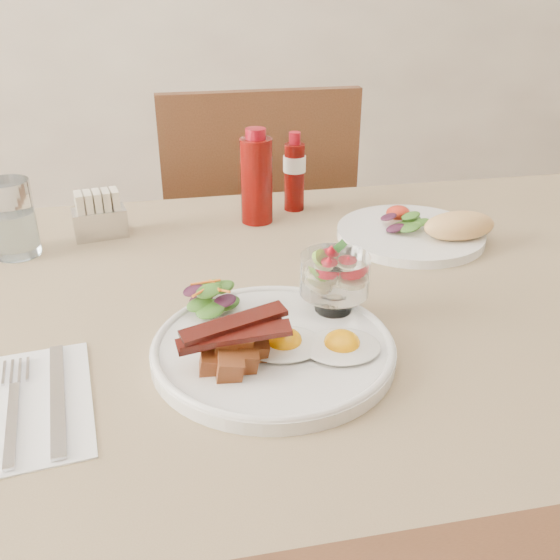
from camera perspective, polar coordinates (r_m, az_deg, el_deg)
The scene contains 13 objects.
table at distance 0.90m, azimuth 4.39°, elevation -6.50°, with size 1.33×0.88×0.75m.
chair_far at distance 1.53m, azimuth -2.33°, elevation 2.61°, with size 0.42×0.42×0.93m.
main_plate at distance 0.72m, azimuth -0.62°, elevation -6.38°, with size 0.28×0.28×0.02m, color white.
fried_eggs at distance 0.71m, azimuth 3.02°, elevation -5.81°, with size 0.17×0.12×0.02m.
bacon_potato_pile at distance 0.67m, azimuth -4.30°, elevation -6.06°, with size 0.12×0.07×0.05m.
side_salad at distance 0.78m, azimuth -6.28°, elevation -1.75°, with size 0.08×0.08×0.04m.
fruit_cup at distance 0.77m, azimuth 5.00°, elevation 0.44°, with size 0.09×0.09×0.09m.
second_plate at distance 1.04m, azimuth 12.82°, elevation 4.42°, with size 0.24×0.24×0.06m.
ketchup_bottle at distance 1.08m, azimuth -2.17°, elevation 9.20°, with size 0.06×0.06×0.16m.
hot_sauce_bottle at distance 1.14m, azimuth 1.32°, elevation 9.77°, with size 0.04×0.04×0.14m.
sugar_caddy at distance 1.07m, azimuth -16.19°, elevation 5.56°, with size 0.09×0.06×0.08m.
water_glass at distance 1.04m, azimuth -23.25°, elevation 4.81°, with size 0.07×0.07×0.12m.
napkin_cutlery at distance 0.70m, azimuth -21.35°, elevation -10.41°, with size 0.14×0.22×0.01m.
Camera 1 is at (-0.21, -0.72, 1.16)m, focal length 40.00 mm.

